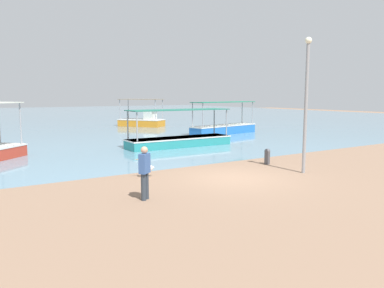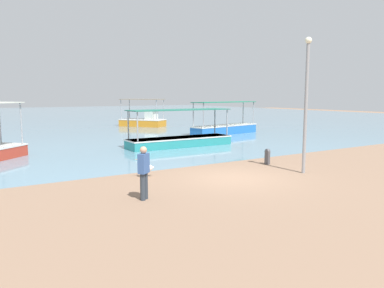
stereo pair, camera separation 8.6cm
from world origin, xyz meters
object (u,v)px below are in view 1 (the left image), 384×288
(lamp_post, at_px, (306,98))
(pelican, at_px, (146,168))
(fishing_boat_outer, at_px, (143,120))
(fisherman_standing, at_px, (145,171))
(fishing_boat_near_left, at_px, (224,127))
(fishing_boat_near_right, at_px, (179,139))
(mooring_bollard, at_px, (267,156))

(lamp_post, bearing_deg, pelican, 154.70)
(fishing_boat_outer, height_order, fisherman_standing, fishing_boat_outer)
(pelican, xyz_separation_m, fisherman_standing, (-1.44, -2.97, 0.53))
(fishing_boat_outer, distance_m, fishing_boat_near_left, 10.96)
(pelican, bearing_deg, fisherman_standing, -115.82)
(fishing_boat_near_right, relative_size, fisherman_standing, 4.11)
(mooring_bollard, xyz_separation_m, fisherman_standing, (-7.50, -2.44, 0.51))
(fishing_boat_outer, xyz_separation_m, fisherman_standing, (-11.55, -25.28, 0.28))
(pelican, relative_size, mooring_bollard, 1.07)
(fishing_boat_near_right, xyz_separation_m, lamp_post, (0.33, -9.83, 2.67))
(fishing_boat_near_right, distance_m, pelican, 9.00)
(pelican, bearing_deg, mooring_bollard, -4.97)
(fishing_boat_near_right, bearing_deg, fishing_boat_outer, 73.70)
(fishing_boat_near_right, height_order, lamp_post, lamp_post)
(fishing_boat_near_right, xyz_separation_m, mooring_bollard, (0.42, -7.54, -0.08))
(lamp_post, bearing_deg, fishing_boat_outer, 80.63)
(fishing_boat_near_left, relative_size, mooring_bollard, 9.05)
(pelican, relative_size, lamp_post, 0.14)
(mooring_bollard, bearing_deg, fishing_boat_near_right, 93.23)
(fishing_boat_outer, bearing_deg, fishing_boat_near_left, -76.47)
(fishing_boat_outer, height_order, pelican, fishing_boat_outer)
(fishing_boat_outer, bearing_deg, mooring_bollard, -100.05)
(pelican, height_order, mooring_bollard, pelican)
(fishing_boat_near_right, bearing_deg, fisherman_standing, -125.34)
(fishing_boat_near_right, relative_size, fishing_boat_outer, 1.43)
(fishing_boat_near_right, distance_m, fishing_boat_near_left, 8.43)
(pelican, distance_m, mooring_bollard, 6.09)
(fishing_boat_outer, relative_size, lamp_post, 0.87)
(fishing_boat_near_left, xyz_separation_m, lamp_post, (-6.71, -14.47, 2.60))
(fishing_boat_near_left, distance_m, lamp_post, 16.16)
(lamp_post, bearing_deg, fisherman_standing, -178.83)
(mooring_bollard, relative_size, fisherman_standing, 0.44)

